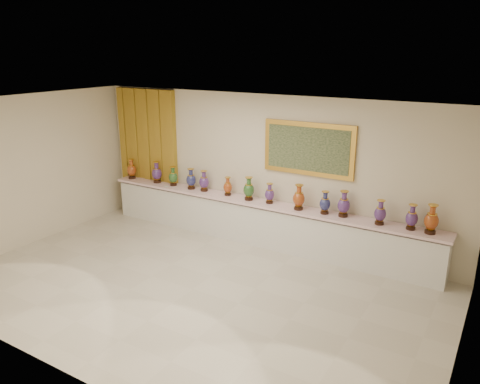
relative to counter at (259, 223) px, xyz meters
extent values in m
plane|color=beige|center=(0.00, -2.27, -0.44)|extent=(8.00, 8.00, 0.00)
plane|color=beige|center=(0.00, 0.23, 1.06)|extent=(8.00, 0.00, 8.00)
plane|color=beige|center=(-4.00, -2.27, 1.06)|extent=(0.00, 5.00, 5.00)
plane|color=beige|center=(4.00, -2.27, 1.06)|extent=(0.00, 5.00, 5.00)
plane|color=white|center=(0.00, -2.27, 2.56)|extent=(8.00, 8.00, 0.00)
cube|color=#AE7025|center=(-3.03, 0.17, 1.06)|extent=(1.64, 0.14, 2.95)
cube|color=gold|center=(0.93, 0.19, 1.60)|extent=(1.80, 0.06, 1.00)
cube|color=black|center=(0.93, 0.16, 1.60)|extent=(1.62, 0.02, 0.82)
cube|color=white|center=(0.00, 0.00, -0.03)|extent=(7.20, 0.42, 0.81)
cube|color=#FBD3DB|center=(0.00, -0.02, 0.44)|extent=(7.28, 0.48, 0.05)
cylinder|color=#33190E|center=(-3.40, -0.03, 0.49)|extent=(0.16, 0.16, 0.05)
cone|color=gold|center=(-3.40, -0.03, 0.54)|extent=(0.14, 0.14, 0.03)
ellipsoid|color=maroon|center=(-3.40, -0.03, 0.67)|extent=(0.27, 0.27, 0.27)
cylinder|color=gold|center=(-3.40, -0.03, 0.78)|extent=(0.15, 0.15, 0.01)
cylinder|color=maroon|center=(-3.40, -0.03, 0.84)|extent=(0.09, 0.09, 0.10)
cone|color=maroon|center=(-3.40, -0.03, 0.91)|extent=(0.15, 0.15, 0.04)
cylinder|color=gold|center=(-3.40, -0.03, 0.92)|extent=(0.15, 0.15, 0.01)
cylinder|color=#33190E|center=(-2.66, 0.00, 0.49)|extent=(0.17, 0.17, 0.05)
cone|color=gold|center=(-2.66, 0.00, 0.54)|extent=(0.15, 0.15, 0.03)
ellipsoid|color=#26124F|center=(-2.66, 0.00, 0.68)|extent=(0.24, 0.24, 0.28)
cylinder|color=gold|center=(-2.66, 0.00, 0.79)|extent=(0.15, 0.15, 0.01)
cylinder|color=#26124F|center=(-2.66, 0.00, 0.86)|extent=(0.09, 0.09, 0.10)
cone|color=#26124F|center=(-2.66, 0.00, 0.93)|extent=(0.15, 0.15, 0.04)
cylinder|color=gold|center=(-2.66, 0.00, 0.94)|extent=(0.16, 0.16, 0.01)
cylinder|color=#33190E|center=(-2.19, 0.01, 0.48)|extent=(0.15, 0.15, 0.04)
cone|color=gold|center=(-2.19, 0.01, 0.53)|extent=(0.13, 0.13, 0.03)
ellipsoid|color=black|center=(-2.19, 0.01, 0.65)|extent=(0.22, 0.22, 0.25)
cylinder|color=gold|center=(-2.19, 0.01, 0.76)|extent=(0.14, 0.14, 0.01)
cylinder|color=black|center=(-2.19, 0.01, 0.81)|extent=(0.08, 0.08, 0.09)
cone|color=black|center=(-2.19, 0.01, 0.87)|extent=(0.14, 0.14, 0.03)
cylinder|color=gold|center=(-2.19, 0.01, 0.89)|extent=(0.14, 0.14, 0.01)
cylinder|color=#33190E|center=(-1.68, 0.00, 0.49)|extent=(0.16, 0.16, 0.05)
cone|color=gold|center=(-1.68, 0.00, 0.54)|extent=(0.14, 0.14, 0.03)
ellipsoid|color=#101145|center=(-1.68, 0.00, 0.66)|extent=(0.24, 0.24, 0.26)
cylinder|color=gold|center=(-1.68, 0.00, 0.77)|extent=(0.14, 0.14, 0.01)
cylinder|color=#101145|center=(-1.68, 0.00, 0.83)|extent=(0.08, 0.08, 0.10)
cone|color=#101145|center=(-1.68, 0.00, 0.90)|extent=(0.14, 0.14, 0.04)
cylinder|color=gold|center=(-1.68, 0.00, 0.91)|extent=(0.15, 0.15, 0.01)
cylinder|color=#33190E|center=(-1.35, 0.02, 0.49)|extent=(0.16, 0.16, 0.04)
cone|color=gold|center=(-1.35, 0.02, 0.54)|extent=(0.14, 0.14, 0.03)
ellipsoid|color=#26124F|center=(-1.35, 0.02, 0.66)|extent=(0.27, 0.27, 0.26)
cylinder|color=gold|center=(-1.35, 0.02, 0.77)|extent=(0.14, 0.14, 0.01)
cylinder|color=#26124F|center=(-1.35, 0.02, 0.83)|extent=(0.08, 0.08, 0.09)
cone|color=#26124F|center=(-1.35, 0.02, 0.89)|extent=(0.14, 0.14, 0.03)
cylinder|color=gold|center=(-1.35, 0.02, 0.91)|extent=(0.15, 0.15, 0.01)
cylinder|color=#33190E|center=(-0.75, 0.02, 0.48)|extent=(0.14, 0.14, 0.04)
cone|color=gold|center=(-0.75, 0.02, 0.53)|extent=(0.12, 0.12, 0.03)
ellipsoid|color=maroon|center=(-0.75, 0.02, 0.63)|extent=(0.20, 0.20, 0.23)
cylinder|color=gold|center=(-0.75, 0.02, 0.73)|extent=(0.12, 0.12, 0.01)
cylinder|color=maroon|center=(-0.75, 0.02, 0.78)|extent=(0.07, 0.07, 0.08)
cone|color=maroon|center=(-0.75, 0.02, 0.84)|extent=(0.12, 0.12, 0.03)
cylinder|color=gold|center=(-0.75, 0.02, 0.85)|extent=(0.13, 0.13, 0.01)
cylinder|color=#33190E|center=(-0.22, -0.03, 0.49)|extent=(0.17, 0.17, 0.05)
cone|color=gold|center=(-0.22, -0.03, 0.54)|extent=(0.15, 0.15, 0.03)
ellipsoid|color=black|center=(-0.22, -0.03, 0.67)|extent=(0.25, 0.25, 0.28)
cylinder|color=gold|center=(-0.22, -0.03, 0.79)|extent=(0.15, 0.15, 0.01)
cylinder|color=black|center=(-0.22, -0.03, 0.85)|extent=(0.09, 0.09, 0.10)
cone|color=black|center=(-0.22, -0.03, 0.92)|extent=(0.15, 0.15, 0.04)
cylinder|color=gold|center=(-0.22, -0.03, 0.94)|extent=(0.16, 0.16, 0.01)
cylinder|color=#33190E|center=(0.23, 0.01, 0.48)|extent=(0.14, 0.14, 0.04)
cone|color=gold|center=(0.23, 0.01, 0.53)|extent=(0.13, 0.13, 0.03)
ellipsoid|color=#26124F|center=(0.23, 0.01, 0.64)|extent=(0.21, 0.21, 0.23)
cylinder|color=gold|center=(0.23, 0.01, 0.74)|extent=(0.13, 0.13, 0.01)
cylinder|color=#26124F|center=(0.23, 0.01, 0.79)|extent=(0.08, 0.08, 0.08)
cone|color=#26124F|center=(0.23, 0.01, 0.85)|extent=(0.13, 0.13, 0.03)
cylinder|color=gold|center=(0.23, 0.01, 0.86)|extent=(0.13, 0.13, 0.01)
cylinder|color=#33190E|center=(0.88, -0.05, 0.49)|extent=(0.17, 0.17, 0.05)
cone|color=gold|center=(0.88, -0.05, 0.54)|extent=(0.15, 0.15, 0.03)
ellipsoid|color=maroon|center=(0.88, -0.05, 0.68)|extent=(0.28, 0.28, 0.28)
cylinder|color=gold|center=(0.88, -0.05, 0.80)|extent=(0.16, 0.16, 0.01)
cylinder|color=maroon|center=(0.88, -0.05, 0.86)|extent=(0.09, 0.09, 0.10)
cone|color=maroon|center=(0.88, -0.05, 0.93)|extent=(0.16, 0.16, 0.04)
cylinder|color=gold|center=(0.88, -0.05, 0.95)|extent=(0.16, 0.16, 0.01)
cylinder|color=#33190E|center=(1.39, -0.01, 0.49)|extent=(0.15, 0.15, 0.04)
cone|color=gold|center=(1.39, -0.01, 0.53)|extent=(0.13, 0.13, 0.03)
ellipsoid|color=#101145|center=(1.39, -0.01, 0.65)|extent=(0.26, 0.26, 0.25)
cylinder|color=gold|center=(1.39, -0.01, 0.76)|extent=(0.14, 0.14, 0.01)
cylinder|color=#101145|center=(1.39, -0.01, 0.81)|extent=(0.08, 0.08, 0.09)
cone|color=#101145|center=(1.39, -0.01, 0.87)|extent=(0.14, 0.14, 0.03)
cylinder|color=gold|center=(1.39, -0.01, 0.89)|extent=(0.14, 0.14, 0.01)
cylinder|color=#33190E|center=(1.74, 0.02, 0.49)|extent=(0.17, 0.17, 0.05)
cone|color=gold|center=(1.74, 0.02, 0.54)|extent=(0.15, 0.15, 0.03)
ellipsoid|color=#26124F|center=(1.74, 0.02, 0.67)|extent=(0.29, 0.29, 0.28)
cylinder|color=gold|center=(1.74, 0.02, 0.79)|extent=(0.15, 0.15, 0.01)
cylinder|color=#26124F|center=(1.74, 0.02, 0.86)|extent=(0.09, 0.09, 0.10)
cone|color=#26124F|center=(1.74, 0.02, 0.92)|extent=(0.15, 0.15, 0.04)
cylinder|color=gold|center=(1.74, 0.02, 0.94)|extent=(0.16, 0.16, 0.01)
cylinder|color=#33190E|center=(2.41, -0.04, 0.49)|extent=(0.16, 0.16, 0.04)
cone|color=gold|center=(2.41, -0.04, 0.53)|extent=(0.14, 0.14, 0.03)
ellipsoid|color=#26124F|center=(2.41, -0.04, 0.66)|extent=(0.26, 0.26, 0.26)
cylinder|color=gold|center=(2.41, -0.04, 0.76)|extent=(0.14, 0.14, 0.01)
cylinder|color=#26124F|center=(2.41, -0.04, 0.82)|extent=(0.08, 0.08, 0.09)
cone|color=#26124F|center=(2.41, -0.04, 0.88)|extent=(0.14, 0.14, 0.03)
cylinder|color=gold|center=(2.41, -0.04, 0.90)|extent=(0.14, 0.14, 0.01)
cylinder|color=#33190E|center=(2.93, 0.00, 0.49)|extent=(0.16, 0.16, 0.04)
cone|color=gold|center=(2.93, 0.00, 0.53)|extent=(0.14, 0.14, 0.03)
ellipsoid|color=#26124F|center=(2.93, 0.00, 0.66)|extent=(0.25, 0.25, 0.26)
cylinder|color=gold|center=(2.93, 0.00, 0.76)|extent=(0.14, 0.14, 0.01)
cylinder|color=#26124F|center=(2.93, 0.00, 0.82)|extent=(0.08, 0.08, 0.09)
cone|color=#26124F|center=(2.93, 0.00, 0.88)|extent=(0.14, 0.14, 0.03)
cylinder|color=gold|center=(2.93, 0.00, 0.90)|extent=(0.14, 0.14, 0.01)
cylinder|color=#33190E|center=(3.25, -0.03, 0.49)|extent=(0.18, 0.18, 0.05)
cone|color=gold|center=(3.25, -0.03, 0.54)|extent=(0.15, 0.15, 0.03)
ellipsoid|color=maroon|center=(3.25, -0.03, 0.68)|extent=(0.25, 0.25, 0.29)
cylinder|color=gold|center=(3.25, -0.03, 0.81)|extent=(0.16, 0.16, 0.01)
cylinder|color=maroon|center=(3.25, -0.03, 0.87)|extent=(0.09, 0.09, 0.11)
cone|color=maroon|center=(3.25, -0.03, 0.94)|extent=(0.16, 0.16, 0.04)
cylinder|color=gold|center=(3.25, -0.03, 0.96)|extent=(0.16, 0.16, 0.01)
cube|color=white|center=(-2.27, -0.14, 0.47)|extent=(0.10, 0.06, 0.00)
camera|label=1|loc=(4.26, -7.82, 3.40)|focal=35.00mm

